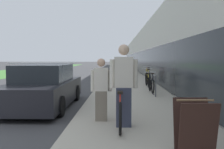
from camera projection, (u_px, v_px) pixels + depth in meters
sidewalk_slab at (123, 74)px, 25.34m from camera, size 3.41×70.00×0.14m
storefront_facade at (173, 54)px, 33.02m from camera, size 10.01×70.00×4.53m
lawn_strip at (13, 72)px, 29.64m from camera, size 6.50×70.00×0.03m
tandem_bicycle at (120, 107)px, 5.91m from camera, size 0.52×2.66×0.83m
person_rider at (124, 85)px, 5.52m from camera, size 0.62×0.24×1.83m
person_bystander at (101, 89)px, 6.05m from camera, size 0.51×0.20×1.52m
bike_rack_hoop at (155, 83)px, 10.02m from camera, size 0.05×0.60×0.84m
cruiser_bike_nearest at (151, 84)px, 10.99m from camera, size 0.52×1.68×0.90m
cruiser_bike_middle at (148, 79)px, 13.29m from camera, size 0.52×1.83×0.98m
cruiser_bike_farthest at (148, 76)px, 15.53m from camera, size 0.52×1.89×0.98m
sandwich_board_sign at (195, 128)px, 3.82m from camera, size 0.56×0.56×0.90m
parked_sedan_curbside at (44, 88)px, 8.43m from camera, size 1.93×4.53×1.51m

